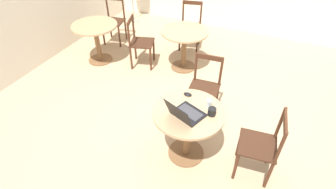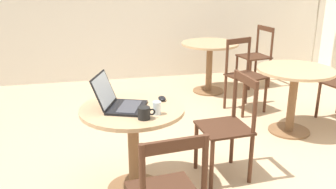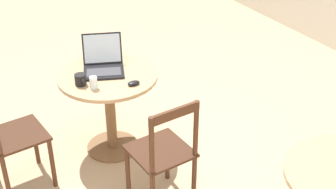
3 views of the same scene
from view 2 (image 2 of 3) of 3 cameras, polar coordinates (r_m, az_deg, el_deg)
ground_plane at (r=3.40m, az=5.57°, el=-12.36°), size 16.00×16.00×0.00m
cafe_table_near at (r=2.96m, az=-5.36°, el=-5.21°), size 0.81×0.81×0.73m
cafe_table_mid at (r=4.26m, az=18.65°, el=1.43°), size 0.81×0.81×0.73m
cafe_table_far at (r=5.44m, az=6.35°, el=6.01°), size 0.81×0.81×0.73m
chair_near_right at (r=3.25m, az=9.19°, el=-4.96°), size 0.44×0.44×0.91m
chair_mid_back at (r=4.82m, az=11.50°, el=2.87°), size 0.51×0.51×0.91m
chair_far_right at (r=5.90m, az=13.28°, el=5.67°), size 0.48×0.48×0.91m
laptop at (r=2.87m, az=-7.42°, el=-1.10°), size 0.45×0.43×0.26m
mouse at (r=3.03m, az=-0.92°, el=-0.60°), size 0.06×0.10×0.03m
mug at (r=2.66m, az=-3.63°, el=-2.85°), size 0.13×0.09×0.09m
drinking_glass at (r=2.74m, az=-1.69°, el=-2.08°), size 0.06×0.06×0.10m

